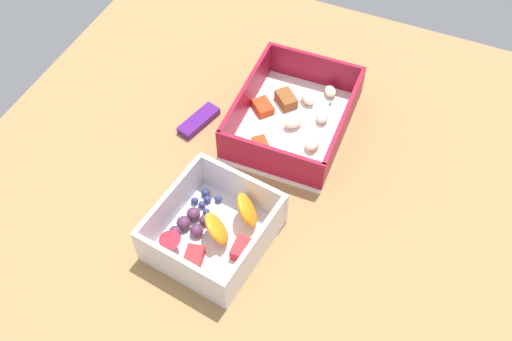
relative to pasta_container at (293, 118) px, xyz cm
name	(u,v)px	position (x,y,z in cm)	size (l,w,h in cm)	color
table_surface	(260,176)	(-9.65, 1.07, -2.82)	(80.00, 80.00, 2.00)	#9E7547
pasta_container	(293,118)	(0.00, 0.00, 0.00)	(20.87, 16.11, 5.89)	white
fruit_bowl	(213,231)	(-22.25, 2.09, 0.33)	(16.10, 14.99, 6.12)	white
candy_bar	(199,121)	(-5.00, 13.03, -1.22)	(7.00, 2.40, 1.20)	#51197A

